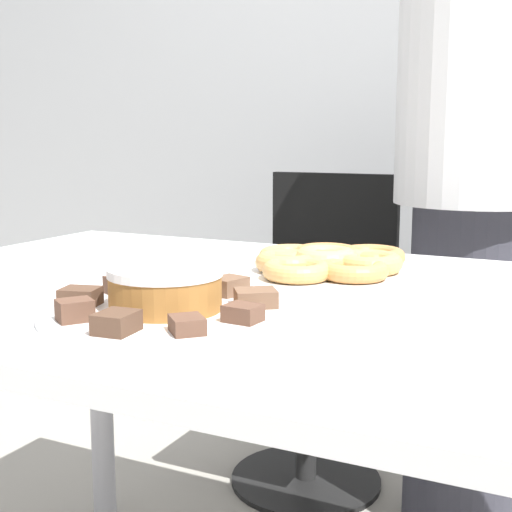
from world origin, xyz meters
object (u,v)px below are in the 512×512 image
plate_cake (166,313)px  frosted_cake (165,288)px  person_standing (475,182)px  plate_donuts (326,273)px  office_chair_left (315,337)px

plate_cake → frosted_cake: frosted_cake is taller
person_standing → frosted_cake: 1.02m
frosted_cake → plate_donuts: bearing=75.9°
person_standing → frosted_cake: person_standing is taller
person_standing → plate_cake: size_ratio=4.91×
person_standing → office_chair_left: (-0.45, 0.10, -0.47)m
plate_cake → frosted_cake: 0.04m
person_standing → plate_cake: person_standing is taller
person_standing → frosted_cake: bearing=-104.0°
office_chair_left → frosted_cake: (0.20, -1.08, 0.37)m
person_standing → office_chair_left: bearing=167.9°
person_standing → plate_donuts: size_ratio=4.58×
office_chair_left → plate_cake: (0.20, -1.08, 0.34)m
person_standing → plate_cake: (-0.25, -0.98, -0.13)m
office_chair_left → plate_donuts: bearing=-67.7°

